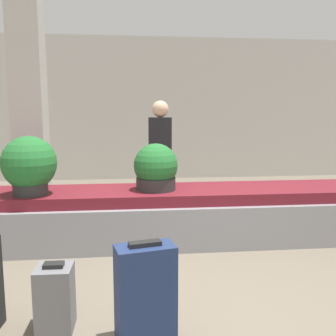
% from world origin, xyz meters
% --- Properties ---
extents(ground_plane, '(18.00, 18.00, 0.00)m').
position_xyz_m(ground_plane, '(0.00, 0.00, 0.00)').
color(ground_plane, '#6B6051').
extents(back_wall, '(18.00, 0.06, 3.20)m').
position_xyz_m(back_wall, '(0.00, 6.10, 1.60)').
color(back_wall, beige).
rests_on(back_wall, ground_plane).
extents(carousel, '(7.12, 0.99, 0.62)m').
position_xyz_m(carousel, '(0.00, 1.79, 0.30)').
color(carousel, gray).
rests_on(carousel, ground_plane).
extents(pillar, '(0.43, 0.43, 3.20)m').
position_xyz_m(pillar, '(-1.82, 2.92, 1.60)').
color(pillar, beige).
rests_on(pillar, ground_plane).
extents(suitcase_0, '(0.42, 0.29, 0.68)m').
position_xyz_m(suitcase_0, '(-0.36, -0.21, 0.33)').
color(suitcase_0, navy).
rests_on(suitcase_0, ground_plane).
extents(suitcase_2, '(0.25, 0.25, 0.49)m').
position_xyz_m(suitcase_2, '(-0.98, -0.02, 0.23)').
color(suitcase_2, slate).
rests_on(suitcase_2, ground_plane).
extents(potted_plant_0, '(0.51, 0.51, 0.54)m').
position_xyz_m(potted_plant_0, '(-0.15, 1.75, 0.87)').
color(potted_plant_0, '#2D2D2D').
rests_on(potted_plant_0, carousel).
extents(potted_plant_1, '(0.59, 0.59, 0.65)m').
position_xyz_m(potted_plant_1, '(-1.53, 1.62, 0.94)').
color(potted_plant_1, '#2D2D2D').
rests_on(potted_plant_1, carousel).
extents(traveler_0, '(0.35, 0.24, 1.68)m').
position_xyz_m(traveler_0, '(-0.00, 2.81, 1.01)').
color(traveler_0, '#282833').
rests_on(traveler_0, ground_plane).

